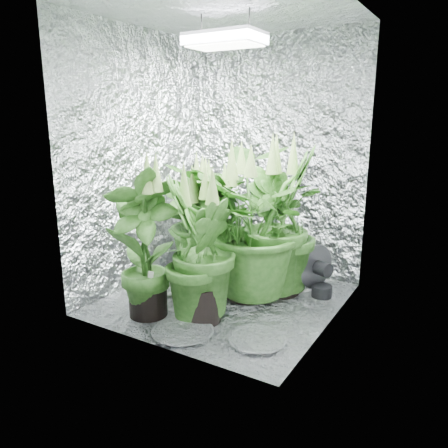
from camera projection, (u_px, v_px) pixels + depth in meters
ground at (225, 299)px, 3.29m from camera, size 1.60×1.60×0.00m
walls at (225, 166)px, 3.05m from camera, size 1.62×1.62×2.00m
ceiling at (225, 11)px, 2.80m from camera, size 1.60×1.60×0.01m
grow_lamp at (225, 40)px, 2.85m from camera, size 0.50×0.30×0.22m
plant_a at (208, 220)px, 3.67m from camera, size 1.12×1.12×1.05m
plant_b at (191, 233)px, 3.46m from camera, size 0.62×0.62×0.97m
plant_c at (282, 223)px, 3.28m from camera, size 0.75×0.75×1.21m
plant_d at (219, 231)px, 3.35m from camera, size 0.68×0.68×1.03m
plant_e at (247, 226)px, 3.19m from camera, size 1.10×1.10×1.18m
plant_f at (145, 243)px, 2.91m from camera, size 0.74×0.74×1.11m
plant_g at (199, 252)px, 2.83m from camera, size 0.54×0.54×1.06m
circulation_fan at (319, 275)px, 3.32m from camera, size 0.21×0.32×0.39m
plant_label at (151, 277)px, 2.91m from camera, size 0.05×0.02×0.07m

